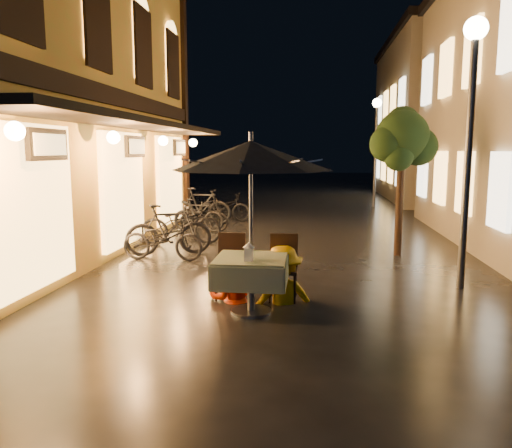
# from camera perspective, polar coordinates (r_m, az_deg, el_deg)

# --- Properties ---
(ground) EXTENTS (90.00, 90.00, 0.00)m
(ground) POSITION_cam_1_polar(r_m,az_deg,el_deg) (6.64, 1.12, -11.12)
(ground) COLOR black
(ground) RESTS_ON ground
(west_building) EXTENTS (5.90, 11.40, 7.40)m
(west_building) POSITION_cam_1_polar(r_m,az_deg,el_deg) (12.11, -25.80, 14.66)
(west_building) COLOR #EAA145
(west_building) RESTS_ON ground
(east_building_far) EXTENTS (7.30, 10.30, 7.30)m
(east_building_far) POSITION_cam_1_polar(r_m,az_deg,el_deg) (25.23, 22.88, 11.02)
(east_building_far) COLOR #AAA087
(east_building_far) RESTS_ON ground
(street_tree) EXTENTS (1.43, 1.20, 3.15)m
(street_tree) POSITION_cam_1_polar(r_m,az_deg,el_deg) (10.90, 16.42, 9.12)
(street_tree) COLOR black
(street_tree) RESTS_ON ground
(streetlamp_near) EXTENTS (0.36, 0.36, 4.23)m
(streetlamp_near) POSITION_cam_1_polar(r_m,az_deg,el_deg) (8.60, 23.39, 12.39)
(streetlamp_near) COLOR #59595E
(streetlamp_near) RESTS_ON ground
(streetlamp_far) EXTENTS (0.36, 0.36, 4.23)m
(streetlamp_far) POSITION_cam_1_polar(r_m,az_deg,el_deg) (20.39, 13.57, 10.13)
(streetlamp_far) COLOR #59595E
(streetlamp_far) RESTS_ON ground
(cafe_table) EXTENTS (0.99, 0.99, 0.78)m
(cafe_table) POSITION_cam_1_polar(r_m,az_deg,el_deg) (6.83, -0.58, -5.41)
(cafe_table) COLOR #59595E
(cafe_table) RESTS_ON ground
(patio_umbrella) EXTENTS (2.15, 2.15, 2.46)m
(patio_umbrella) POSITION_cam_1_polar(r_m,az_deg,el_deg) (6.64, -0.60, 7.79)
(patio_umbrella) COLOR #59595E
(patio_umbrella) RESTS_ON ground
(cafe_chair_left) EXTENTS (0.42, 0.42, 0.97)m
(cafe_chair_left) POSITION_cam_1_polar(r_m,az_deg,el_deg) (7.61, -2.88, -4.36)
(cafe_chair_left) COLOR black
(cafe_chair_left) RESTS_ON ground
(cafe_chair_right) EXTENTS (0.42, 0.42, 0.97)m
(cafe_chair_right) POSITION_cam_1_polar(r_m,az_deg,el_deg) (7.52, 3.16, -4.52)
(cafe_chair_right) COLOR black
(cafe_chair_right) RESTS_ON ground
(table_lantern) EXTENTS (0.16, 0.16, 0.25)m
(table_lantern) POSITION_cam_1_polar(r_m,az_deg,el_deg) (6.54, -0.83, -3.07)
(table_lantern) COLOR white
(table_lantern) RESTS_ON cafe_table
(person_orange) EXTENTS (0.80, 0.67, 1.46)m
(person_orange) POSITION_cam_1_polar(r_m,az_deg,el_deg) (7.40, -2.74, -3.21)
(person_orange) COLOR #C32700
(person_orange) RESTS_ON ground
(person_yellow) EXTENTS (1.19, 0.90, 1.63)m
(person_yellow) POSITION_cam_1_polar(r_m,az_deg,el_deg) (7.29, 3.07, -2.68)
(person_yellow) COLOR #F2AE00
(person_yellow) RESTS_ON ground
(bicycle_0) EXTENTS (1.66, 0.60, 0.87)m
(bicycle_0) POSITION_cam_1_polar(r_m,az_deg,el_deg) (10.30, -10.63, -1.72)
(bicycle_0) COLOR black
(bicycle_0) RESTS_ON ground
(bicycle_1) EXTENTS (1.88, 1.17, 1.10)m
(bicycle_1) POSITION_cam_1_polar(r_m,az_deg,el_deg) (10.74, -9.93, -0.67)
(bicycle_1) COLOR black
(bicycle_1) RESTS_ON ground
(bicycle_2) EXTENTS (2.00, 1.10, 1.00)m
(bicycle_2) POSITION_cam_1_polar(r_m,az_deg,el_deg) (11.95, -8.57, 0.03)
(bicycle_2) COLOR black
(bicycle_2) RESTS_ON ground
(bicycle_3) EXTENTS (1.56, 0.75, 0.90)m
(bicycle_3) POSITION_cam_1_polar(r_m,az_deg,el_deg) (13.83, -6.63, 1.00)
(bicycle_3) COLOR black
(bicycle_3) RESTS_ON ground
(bicycle_4) EXTENTS (1.63, 0.77, 0.82)m
(bicycle_4) POSITION_cam_1_polar(r_m,az_deg,el_deg) (13.94, -6.23, 0.90)
(bicycle_4) COLOR black
(bicycle_4) RESTS_ON ground
(bicycle_5) EXTENTS (1.87, 0.62, 1.11)m
(bicycle_5) POSITION_cam_1_polar(r_m,az_deg,el_deg) (15.16, -6.31, 2.05)
(bicycle_5) COLOR black
(bicycle_5) RESTS_ON ground
(bicycle_6) EXTENTS (1.72, 0.68, 0.89)m
(bicycle_6) POSITION_cam_1_polar(r_m,az_deg,el_deg) (15.85, -3.71, 1.95)
(bicycle_6) COLOR black
(bicycle_6) RESTS_ON ground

